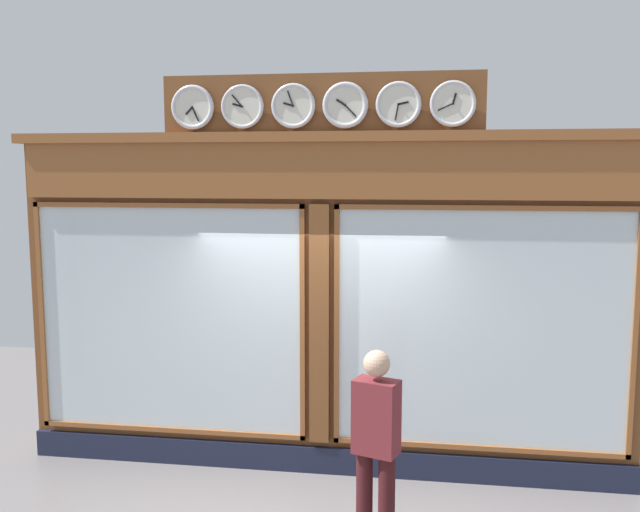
{
  "coord_description": "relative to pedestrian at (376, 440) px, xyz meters",
  "views": [
    {
      "loc": [
        -1.0,
        6.73,
        3.14
      ],
      "look_at": [
        0.0,
        0.0,
        2.28
      ],
      "focal_mm": 38.29,
      "sensor_mm": 36.0,
      "label": 1
    }
  ],
  "objects": [
    {
      "name": "shop_facade",
      "position": [
        0.67,
        -1.47,
        0.87
      ],
      "size": [
        6.43,
        0.42,
        4.07
      ],
      "color": "brown",
      "rests_on": "ground_plane"
    },
    {
      "name": "pedestrian",
      "position": [
        0.0,
        0.0,
        0.0
      ],
      "size": [
        0.41,
        0.33,
        1.69
      ],
      "color": "#3A1316",
      "rests_on": "ground_plane"
    }
  ]
}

